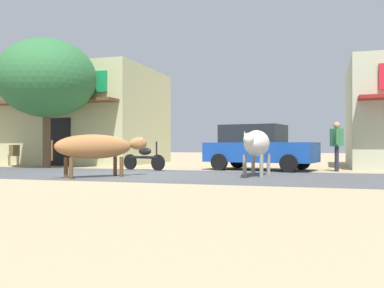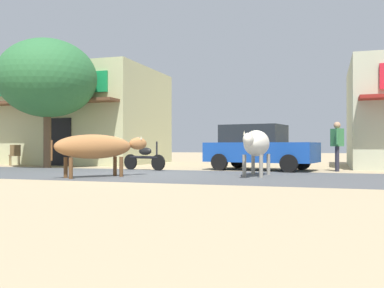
% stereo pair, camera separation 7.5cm
% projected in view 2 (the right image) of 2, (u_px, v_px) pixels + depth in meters
% --- Properties ---
extents(ground, '(80.00, 80.00, 0.00)m').
position_uv_depth(ground, '(135.00, 175.00, 13.28)').
color(ground, tan).
extents(asphalt_road, '(72.00, 5.25, 0.00)m').
position_uv_depth(asphalt_road, '(135.00, 174.00, 13.28)').
color(asphalt_road, '#494C4F').
rests_on(asphalt_road, ground).
extents(storefront_left_cafe, '(7.05, 6.78, 4.64)m').
position_uv_depth(storefront_left_cafe, '(86.00, 117.00, 21.98)').
color(storefront_left_cafe, '#B9B987').
rests_on(storefront_left_cafe, ground).
extents(roadside_tree, '(3.91, 3.91, 5.14)m').
position_uv_depth(roadside_tree, '(47.00, 78.00, 17.29)').
color(roadside_tree, brown).
rests_on(roadside_tree, ground).
extents(parked_hatchback_car, '(4.13, 2.50, 1.64)m').
position_uv_depth(parked_hatchback_car, '(259.00, 147.00, 15.69)').
color(parked_hatchback_car, '#1846A3').
rests_on(parked_hatchback_car, ground).
extents(parked_motorcycle, '(1.81, 0.58, 1.03)m').
position_uv_depth(parked_motorcycle, '(145.00, 157.00, 15.68)').
color(parked_motorcycle, black).
rests_on(parked_motorcycle, ground).
extents(cow_near_brown, '(2.09, 2.45, 1.21)m').
position_uv_depth(cow_near_brown, '(96.00, 147.00, 12.17)').
color(cow_near_brown, '#9F673A').
rests_on(cow_near_brown, ground).
extents(cow_far_dark, '(0.73, 2.58, 1.34)m').
position_uv_depth(cow_far_dark, '(256.00, 144.00, 12.67)').
color(cow_far_dark, silver).
rests_on(cow_far_dark, ground).
extents(pedestrian_by_shop, '(0.46, 0.61, 1.71)m').
position_uv_depth(pedestrian_by_shop, '(337.00, 142.00, 14.92)').
color(pedestrian_by_shop, '#262633').
rests_on(pedestrian_by_shop, ground).
extents(cafe_chair_near_tree, '(0.62, 0.62, 0.92)m').
position_uv_depth(cafe_chair_near_tree, '(15.00, 154.00, 19.10)').
color(cafe_chair_near_tree, brown).
rests_on(cafe_chair_near_tree, ground).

